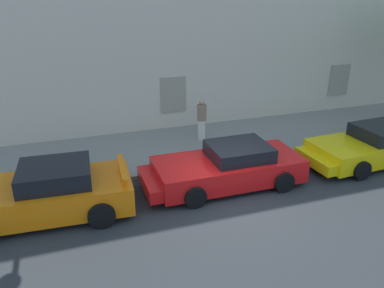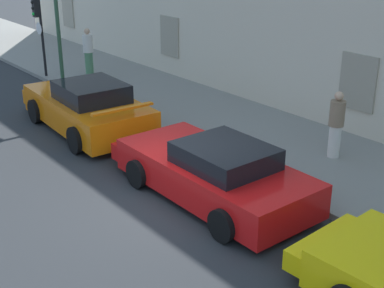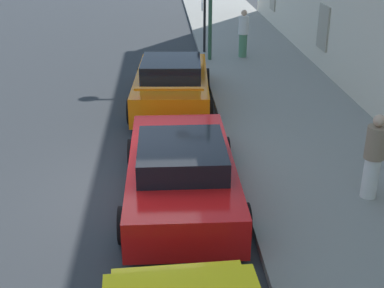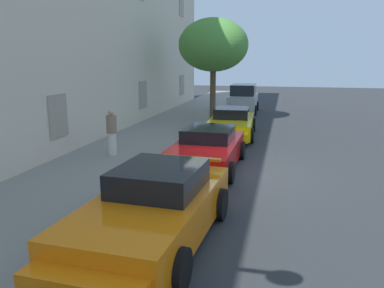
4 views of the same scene
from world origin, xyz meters
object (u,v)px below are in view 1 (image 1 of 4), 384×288
at_px(sportscar_red_lead, 38,195).
at_px(pedestrian_strolling, 202,119).
at_px(sportscar_white_middle, 369,147).
at_px(sportscar_yellow_flank, 223,168).

relative_size(sportscar_red_lead, pedestrian_strolling, 3.10).
bearing_deg(sportscar_red_lead, sportscar_white_middle, -0.10).
bearing_deg(pedestrian_strolling, sportscar_red_lead, -149.21).
bearing_deg(sportscar_white_middle, sportscar_yellow_flank, 179.45).
bearing_deg(pedestrian_strolling, sportscar_yellow_flank, -99.22).
distance_m(sportscar_yellow_flank, sportscar_white_middle, 5.61).
bearing_deg(sportscar_white_middle, pedestrian_strolling, 144.39).
xyz_separation_m(sportscar_yellow_flank, sportscar_white_middle, (5.61, -0.05, -0.01)).
distance_m(sportscar_red_lead, sportscar_yellow_flank, 5.44).
relative_size(sportscar_red_lead, sportscar_white_middle, 1.02).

